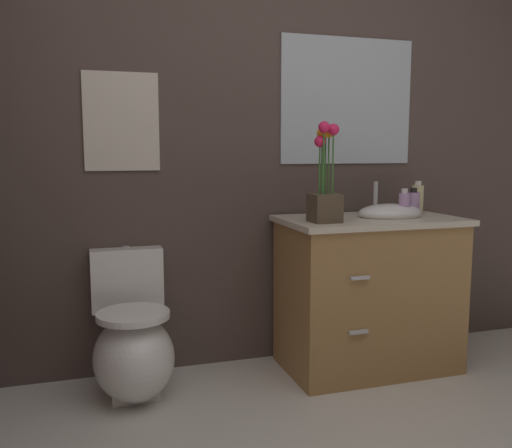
# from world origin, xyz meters

# --- Properties ---
(wall_back) EXTENTS (4.48, 0.05, 2.50)m
(wall_back) POSITION_xyz_m (0.20, 1.79, 1.25)
(wall_back) COLOR #4C3D38
(wall_back) RESTS_ON ground_plane
(toilet) EXTENTS (0.38, 0.59, 0.69)m
(toilet) POSITION_xyz_m (-0.74, 1.49, 0.24)
(toilet) COLOR white
(toilet) RESTS_ON ground_plane
(vanity_cabinet) EXTENTS (0.94, 0.56, 1.00)m
(vanity_cabinet) POSITION_xyz_m (0.51, 1.46, 0.42)
(vanity_cabinet) COLOR #9E7242
(vanity_cabinet) RESTS_ON ground_plane
(flower_vase) EXTENTS (0.14, 0.14, 0.49)m
(flower_vase) POSITION_xyz_m (0.20, 1.36, 1.00)
(flower_vase) COLOR #4C3D2D
(flower_vase) RESTS_ON vanity_cabinet
(soap_bottle) EXTENTS (0.07, 0.07, 0.15)m
(soap_bottle) POSITION_xyz_m (0.77, 1.47, 0.89)
(soap_bottle) COLOR #B28CBF
(soap_bottle) RESTS_ON vanity_cabinet
(lotion_bottle) EXTENTS (0.07, 0.07, 0.18)m
(lotion_bottle) POSITION_xyz_m (0.87, 1.57, 0.90)
(lotion_bottle) COLOR beige
(lotion_bottle) RESTS_ON vanity_cabinet
(hand_wash_bottle) EXTENTS (0.06, 0.06, 0.15)m
(hand_wash_bottle) POSITION_xyz_m (0.68, 1.41, 0.89)
(hand_wash_bottle) COLOR #B28CBF
(hand_wash_bottle) RESTS_ON vanity_cabinet
(wall_poster) EXTENTS (0.37, 0.01, 0.49)m
(wall_poster) POSITION_xyz_m (-0.74, 1.76, 1.32)
(wall_poster) COLOR beige
(wall_mirror) EXTENTS (0.80, 0.01, 0.70)m
(wall_mirror) POSITION_xyz_m (0.51, 1.76, 1.45)
(wall_mirror) COLOR #B2BCC6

